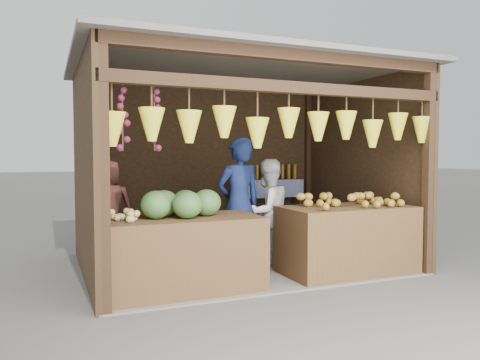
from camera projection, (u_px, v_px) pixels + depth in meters
name	position (u px, v px, depth m)	size (l,w,h in m)	color
ground	(239.00, 263.00, 6.41)	(80.00, 80.00, 0.00)	#514F49
stall_structure	(238.00, 142.00, 6.27)	(4.30, 3.30, 2.66)	slate
back_shelf	(267.00, 191.00, 7.95)	(1.25, 0.32, 1.32)	#382314
counter_left	(182.00, 254.00, 5.06)	(1.70, 0.85, 0.81)	#53301B
counter_right	(347.00, 240.00, 5.84)	(1.64, 0.85, 0.84)	#482F18
stool	(110.00, 264.00, 5.80)	(0.28, 0.28, 0.26)	black
man_standing	(239.00, 205.00, 5.95)	(0.62, 0.41, 1.70)	#131F49
woman_standing	(268.00, 212.00, 6.27)	(0.70, 0.54, 1.43)	silver
vendor_seated	(109.00, 207.00, 5.76)	(0.57, 0.37, 1.16)	#4E281F
melon_pile	(179.00, 202.00, 5.05)	(1.00, 0.50, 0.32)	#134714
tanfruit_pile	(125.00, 215.00, 4.72)	(0.34, 0.40, 0.13)	#A99D4E
mango_pile	(353.00, 198.00, 5.77)	(1.40, 0.64, 0.22)	#C7561A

